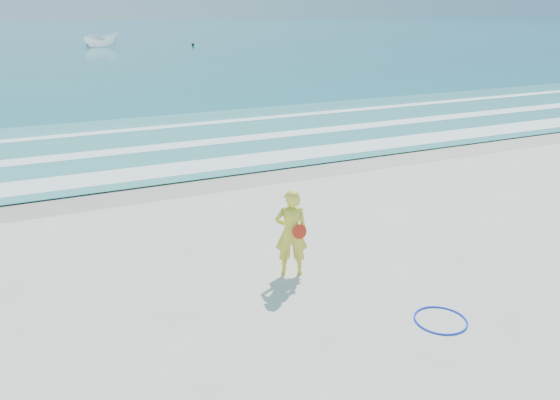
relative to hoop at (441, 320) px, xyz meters
name	(u,v)px	position (x,y,z in m)	size (l,w,h in m)	color
ground	(403,343)	(-0.92, -0.25, -0.02)	(400.00, 400.00, 0.00)	silver
wet_sand	(212,179)	(-0.92, 8.75, -0.01)	(400.00, 2.40, 0.00)	#B2A893
ocean	(43,33)	(-0.92, 104.75, 0.00)	(400.00, 190.00, 0.04)	#19727F
shallow	(169,141)	(-0.92, 13.75, 0.03)	(400.00, 10.00, 0.01)	#59B7AD
foam_near	(199,166)	(-0.92, 10.05, 0.04)	(400.00, 1.40, 0.01)	white
foam_mid	(175,146)	(-0.92, 12.95, 0.04)	(400.00, 0.90, 0.01)	white
foam_far	(154,128)	(-0.92, 16.25, 0.04)	(400.00, 0.60, 0.01)	white
hoop	(441,320)	(0.00, 0.00, 0.00)	(0.84, 0.84, 0.03)	#0D33EE
boat	(101,40)	(3.74, 64.45, 0.83)	(1.56, 4.15, 1.60)	white
buoy	(193,44)	(14.15, 61.72, 0.20)	(0.36, 0.36, 0.36)	black
woman	(291,233)	(-1.44, 2.50, 0.81)	(0.71, 0.60, 1.66)	yellow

